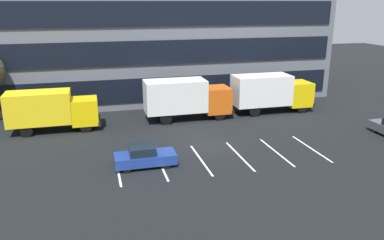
{
  "coord_description": "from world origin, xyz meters",
  "views": [
    {
      "loc": [
        -8.16,
        -25.94,
        10.36
      ],
      "look_at": [
        -0.82,
        2.08,
        1.4
      ],
      "focal_mm": 36.17,
      "sensor_mm": 36.0,
      "label": 1
    }
  ],
  "objects_px": {
    "box_truck_orange": "(186,97)",
    "sedan_navy": "(144,157)",
    "box_truck_yellow": "(271,91)",
    "box_truck_yellow_all": "(51,109)"
  },
  "relations": [
    {
      "from": "box_truck_yellow",
      "to": "box_truck_yellow_all",
      "type": "height_order",
      "value": "box_truck_yellow"
    },
    {
      "from": "box_truck_yellow_all",
      "to": "box_truck_orange",
      "type": "xyz_separation_m",
      "value": [
        11.49,
        0.47,
        0.16
      ]
    },
    {
      "from": "box_truck_yellow",
      "to": "box_truck_orange",
      "type": "bearing_deg",
      "value": -177.98
    },
    {
      "from": "box_truck_orange",
      "to": "sedan_navy",
      "type": "height_order",
      "value": "box_truck_orange"
    },
    {
      "from": "box_truck_yellow",
      "to": "box_truck_yellow_all",
      "type": "xyz_separation_m",
      "value": [
        -19.94,
        -0.77,
        -0.15
      ]
    },
    {
      "from": "box_truck_yellow",
      "to": "box_truck_yellow_all",
      "type": "distance_m",
      "value": 19.95
    },
    {
      "from": "box_truck_yellow_all",
      "to": "box_truck_orange",
      "type": "height_order",
      "value": "box_truck_orange"
    },
    {
      "from": "box_truck_yellow",
      "to": "box_truck_orange",
      "type": "xyz_separation_m",
      "value": [
        -8.45,
        -0.3,
        0.01
      ]
    },
    {
      "from": "box_truck_orange",
      "to": "sedan_navy",
      "type": "distance_m",
      "value": 10.91
    },
    {
      "from": "box_truck_yellow_all",
      "to": "sedan_navy",
      "type": "relative_size",
      "value": 1.84
    }
  ]
}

